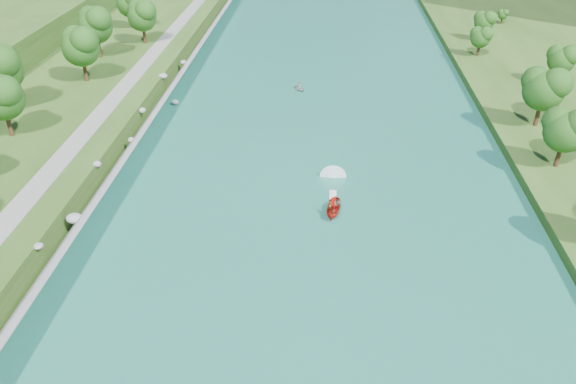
{
  "coord_description": "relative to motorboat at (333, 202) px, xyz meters",
  "views": [
    {
      "loc": [
        1.3,
        -48.11,
        38.09
      ],
      "look_at": [
        -2.65,
        9.55,
        2.5
      ],
      "focal_mm": 35.0,
      "sensor_mm": 36.0,
      "label": 1
    }
  ],
  "objects": [
    {
      "name": "motorboat",
      "position": [
        0.0,
        0.0,
        0.0
      ],
      "size": [
        3.6,
        18.92,
        2.22
      ],
      "rotation": [
        0.0,
        0.0,
        2.98
      ],
      "color": "red",
      "rests_on": "river_water"
    },
    {
      "name": "ridge_west",
      "position": [
        -85.4,
        84.68,
        3.72
      ],
      "size": [
        60.0,
        120.0,
        9.0
      ],
      "primitive_type": "cube",
      "color": "#2D5119",
      "rests_on": "ground"
    },
    {
      "name": "raft",
      "position": [
        -6.15,
        39.02,
        -0.34
      ],
      "size": [
        3.29,
        3.51,
        1.48
      ],
      "rotation": [
        0.0,
        0.0,
        0.59
      ],
      "color": "#909498",
      "rests_on": "river_water"
    },
    {
      "name": "riverside_path",
      "position": [
        -35.4,
        9.68,
        2.77
      ],
      "size": [
        3.0,
        200.0,
        0.1
      ],
      "primitive_type": "cube",
      "color": "gray",
      "rests_on": "berm_west"
    },
    {
      "name": "riprap_bank",
      "position": [
        -28.76,
        8.32,
        1.03
      ],
      "size": [
        4.56,
        236.0,
        4.09
      ],
      "color": "slate",
      "rests_on": "ground"
    },
    {
      "name": "river_water",
      "position": [
        -2.9,
        9.68,
        -0.73
      ],
      "size": [
        55.0,
        240.0,
        0.1
      ],
      "primitive_type": "cube",
      "color": "#1B675A",
      "rests_on": "ground"
    },
    {
      "name": "ground",
      "position": [
        -2.9,
        -10.32,
        -0.78
      ],
      "size": [
        260.0,
        260.0,
        0.0
      ],
      "primitive_type": "plane",
      "color": "#2D5119",
      "rests_on": "ground"
    }
  ]
}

